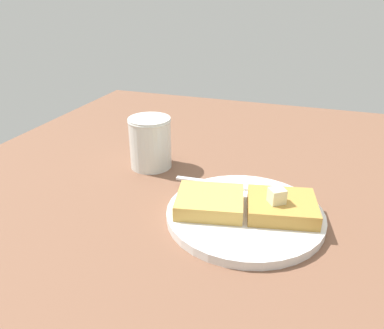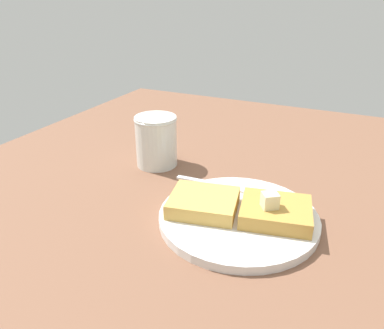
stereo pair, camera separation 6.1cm
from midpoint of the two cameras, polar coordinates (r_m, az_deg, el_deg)
table_surface at (r=64.17cm, az=4.25°, el=-4.28°), size 105.78×105.78×2.01cm
plate at (r=55.09cm, az=4.90°, el=-7.60°), size 22.85×22.85×1.30cm
toast_slice_left at (r=54.33cm, az=10.41°, el=-6.43°), size 11.05×10.06×2.19cm
toast_slice_middle at (r=54.59cm, az=-0.46°, el=-5.79°), size 11.05×10.06×2.19cm
butter_pat_primary at (r=52.53cm, az=9.60°, el=-4.81°), size 2.83×2.78×2.11cm
fork at (r=61.21cm, az=2.89°, el=-3.14°), size 16.06×2.44×0.36cm
syrup_jar at (r=70.03cm, az=-8.84°, el=2.91°), size 7.89×7.89×9.50cm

